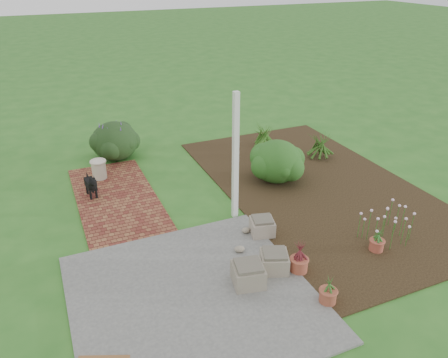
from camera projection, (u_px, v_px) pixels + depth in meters
name	position (u px, v px, depth m)	size (l,w,h in m)	color
ground	(223.00, 222.00, 8.41)	(80.00, 80.00, 0.00)	#2B6921
concrete_patio	(192.00, 296.00, 6.52)	(3.50, 3.50, 0.04)	#5A5A58
brick_path	(116.00, 198.00, 9.23)	(1.60, 3.50, 0.04)	maroon
garden_bed	(317.00, 186.00, 9.70)	(4.00, 7.00, 0.03)	black
veranda_post	(235.00, 158.00, 8.04)	(0.10, 0.10, 2.50)	white
stone_trough_near	(248.00, 275.00, 6.69)	(0.47, 0.47, 0.31)	#776A5C
stone_trough_mid	(274.00, 262.00, 6.99)	(0.44, 0.44, 0.29)	#75705A
stone_trough_far	(262.00, 227.00, 7.93)	(0.41, 0.41, 0.27)	gray
black_dog	(91.00, 184.00, 9.09)	(0.22, 0.59, 0.50)	black
cream_ceramic_urn	(99.00, 170.00, 9.92)	(0.32, 0.32, 0.43)	beige
evergreen_shrub	(277.00, 160.00, 9.76)	(1.13, 1.13, 0.96)	#0E4312
agapanthus_clump_back	(320.00, 143.00, 10.93)	(0.86, 0.86, 0.77)	#0E3613
agapanthus_clump_front	(264.00, 134.00, 11.54)	(0.86, 0.86, 0.77)	#154314
pink_flower_patch	(389.00, 226.00, 7.66)	(0.95, 0.95, 0.61)	#113D0F
terracotta_pot_bronze	(299.00, 265.00, 6.99)	(0.29, 0.29, 0.23)	#9D4B35
terracotta_pot_small_left	(377.00, 245.00, 7.50)	(0.24, 0.24, 0.20)	#A34A37
terracotta_pot_small_right	(328.00, 296.00, 6.35)	(0.25, 0.25, 0.21)	brown
purple_flowering_bush	(115.00, 140.00, 10.91)	(1.15, 1.15, 0.98)	black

